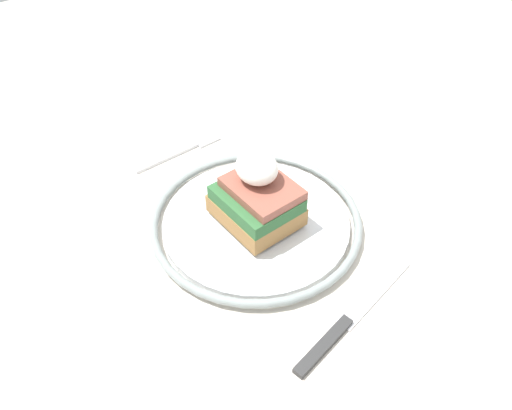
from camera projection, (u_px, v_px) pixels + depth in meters
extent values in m
cube|color=beige|center=(239.00, 232.00, 0.63)|extent=(1.03, 0.91, 0.03)
cylinder|color=beige|center=(257.00, 164.00, 1.32)|extent=(0.06, 0.06, 0.71)
cylinder|color=silver|center=(256.00, 223.00, 0.61)|extent=(0.23, 0.23, 0.01)
torus|color=gray|center=(256.00, 220.00, 0.61)|extent=(0.26, 0.26, 0.01)
cube|color=#9E703D|center=(256.00, 210.00, 0.60)|extent=(0.10, 0.08, 0.02)
cube|color=#2D6033|center=(257.00, 199.00, 0.58)|extent=(0.09, 0.08, 0.02)
cube|color=brown|center=(262.00, 188.00, 0.58)|extent=(0.09, 0.07, 0.01)
ellipsoid|color=white|center=(257.00, 168.00, 0.57)|extent=(0.05, 0.05, 0.04)
cube|color=silver|center=(166.00, 158.00, 0.71)|extent=(0.01, 0.11, 0.00)
cube|color=silver|center=(207.00, 140.00, 0.75)|extent=(0.02, 0.04, 0.00)
cube|color=#2D2D2D|center=(324.00, 346.00, 0.49)|extent=(0.02, 0.08, 0.01)
cube|color=silver|center=(374.00, 292.00, 0.54)|extent=(0.04, 0.12, 0.00)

